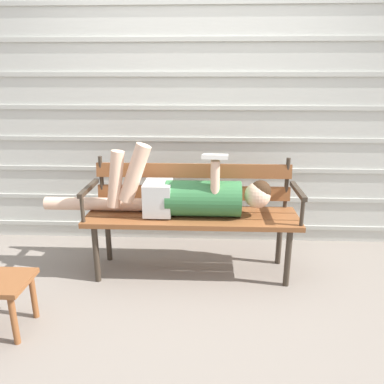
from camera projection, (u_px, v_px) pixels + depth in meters
ground_plane at (192, 277)px, 2.82m from camera, size 12.00×12.00×0.00m
house_siding at (195, 123)px, 3.19m from camera, size 4.60×0.08×2.14m
park_bench at (192, 207)px, 2.81m from camera, size 1.58×0.45×0.87m
reclining_person at (186, 195)px, 2.71m from camera, size 1.70×0.26×0.55m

